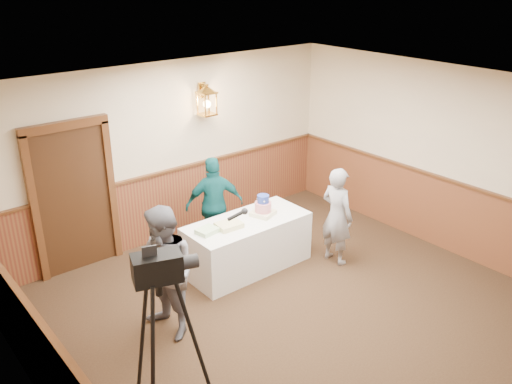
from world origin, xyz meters
The scene contains 10 objects.
ground centered at (0.00, 0.00, 0.00)m, with size 7.00×7.00×0.00m, color black.
room_shell centered at (-0.05, 0.45, 1.52)m, with size 6.02×7.02×2.81m.
display_table centered at (0.25, 1.90, 0.38)m, with size 1.80×0.80×0.75m, color silver.
tiered_cake centered at (0.54, 1.89, 0.87)m, with size 0.38×0.38×0.31m.
sheet_cake_yellow centered at (-0.08, 1.88, 0.79)m, with size 0.34×0.26×0.07m, color #DCD183.
sheet_cake_green centered at (-0.40, 1.94, 0.78)m, with size 0.27×0.22×0.06m, color #AED294.
interviewer centered at (-1.43, 1.28, 0.82)m, with size 1.52×0.85×1.63m.
baker centered at (1.37, 1.22, 0.73)m, with size 0.54×0.35×1.47m, color gray.
assistant_p centered at (0.21, 2.64, 0.75)m, with size 0.88×0.37×1.50m, color #0E4A4E.
tv_camera_rig centered at (-2.08, 0.21, 0.79)m, with size 0.69×0.65×1.76m.
Camera 1 is at (-4.01, -3.51, 4.08)m, focal length 38.00 mm.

